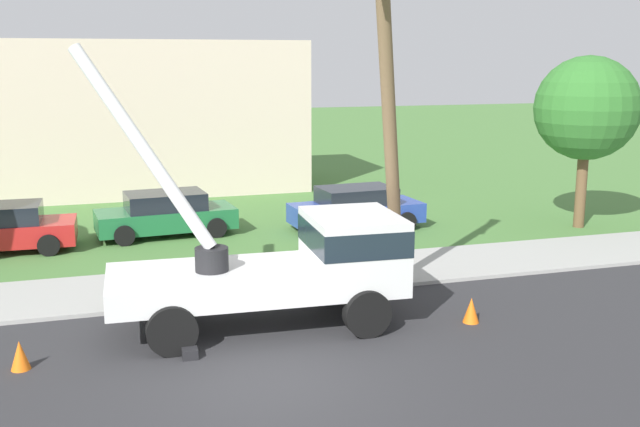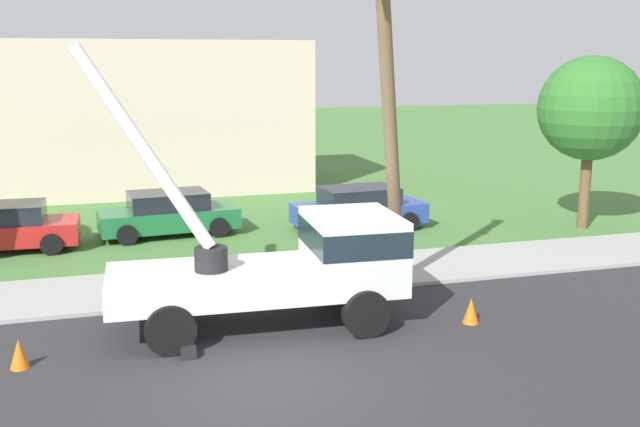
% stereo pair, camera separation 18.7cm
% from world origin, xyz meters
% --- Properties ---
extents(ground_plane, '(120.00, 120.00, 0.00)m').
position_xyz_m(ground_plane, '(0.00, 12.00, 0.00)').
color(ground_plane, '#477538').
extents(road_asphalt, '(80.00, 8.95, 0.01)m').
position_xyz_m(road_asphalt, '(0.00, 0.00, 0.00)').
color(road_asphalt, '#2B2B2D').
rests_on(road_asphalt, ground).
extents(sidewalk_strip, '(80.00, 3.08, 0.10)m').
position_xyz_m(sidewalk_strip, '(0.00, 6.01, 0.05)').
color(sidewalk_strip, '#9E9E99').
rests_on(sidewalk_strip, ground).
extents(utility_truck, '(6.75, 3.21, 5.98)m').
position_xyz_m(utility_truck, '(1.26, 2.85, 1.41)').
color(utility_truck, silver).
rests_on(utility_truck, ground).
extents(leaning_utility_pole, '(2.12, 2.76, 8.73)m').
position_xyz_m(leaning_utility_pole, '(3.80, 3.88, 4.48)').
color(leaning_utility_pole, brown).
rests_on(leaning_utility_pole, ground).
extents(traffic_cone_ahead, '(0.36, 0.36, 0.56)m').
position_xyz_m(traffic_cone_ahead, '(4.92, 1.70, 0.28)').
color(traffic_cone_ahead, orange).
rests_on(traffic_cone_ahead, ground).
extents(traffic_cone_behind, '(0.36, 0.36, 0.56)m').
position_xyz_m(traffic_cone_behind, '(-4.28, 1.89, 0.28)').
color(traffic_cone_behind, orange).
rests_on(traffic_cone_behind, ground).
extents(traffic_cone_curbside, '(0.36, 0.36, 0.56)m').
position_xyz_m(traffic_cone_curbside, '(3.77, 4.18, 0.28)').
color(traffic_cone_curbside, orange).
rests_on(traffic_cone_curbside, ground).
extents(parked_sedan_green, '(4.54, 2.26, 1.42)m').
position_xyz_m(parked_sedan_green, '(-0.63, 11.96, 0.71)').
color(parked_sedan_green, '#1E6638').
rests_on(parked_sedan_green, ground).
extents(parked_sedan_blue, '(4.51, 2.20, 1.42)m').
position_xyz_m(parked_sedan_blue, '(5.63, 11.06, 0.71)').
color(parked_sedan_blue, '#263F99').
rests_on(parked_sedan_blue, ground).
extents(roadside_tree_near, '(3.46, 3.46, 5.78)m').
position_xyz_m(roadside_tree_near, '(13.01, 9.06, 4.02)').
color(roadside_tree_near, brown).
rests_on(roadside_tree_near, ground).
extents(lowrise_building_backdrop, '(18.00, 6.00, 6.40)m').
position_xyz_m(lowrise_building_backdrop, '(-2.82, 21.28, 3.20)').
color(lowrise_building_backdrop, beige).
rests_on(lowrise_building_backdrop, ground).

